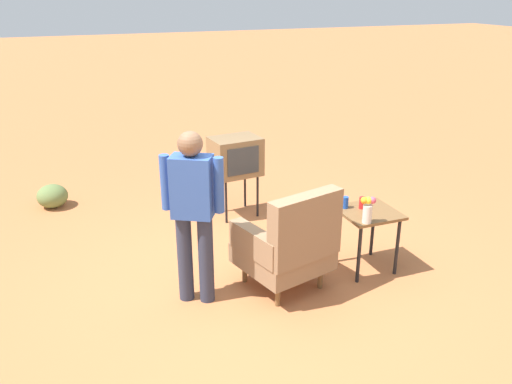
# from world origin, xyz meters

# --- Properties ---
(ground_plane) EXTENTS (60.00, 60.00, 0.00)m
(ground_plane) POSITION_xyz_m (0.00, 0.00, 0.00)
(ground_plane) COLOR #B76B3D
(armchair) EXTENTS (0.93, 0.95, 1.06)m
(armchair) POSITION_xyz_m (-0.31, 0.09, 0.50)
(armchair) COLOR brown
(armchair) RESTS_ON ground
(side_table) EXTENTS (0.56, 0.56, 0.65)m
(side_table) POSITION_xyz_m (-1.23, -0.00, 0.55)
(side_table) COLOR black
(side_table) RESTS_ON ground
(tv_on_stand) EXTENTS (0.64, 0.50, 1.03)m
(tv_on_stand) POSITION_xyz_m (-0.44, -1.81, 0.78)
(tv_on_stand) COLOR black
(tv_on_stand) RESTS_ON ground
(person_standing) EXTENTS (0.51, 0.37, 1.64)m
(person_standing) POSITION_xyz_m (0.57, -0.07, 0.94)
(person_standing) COLOR #2D3347
(person_standing) RESTS_ON ground
(soda_can_red) EXTENTS (0.07, 0.07, 0.12)m
(soda_can_red) POSITION_xyz_m (-1.20, -0.09, 0.71)
(soda_can_red) COLOR red
(soda_can_red) RESTS_ON side_table
(soda_can_blue) EXTENTS (0.07, 0.07, 0.12)m
(soda_can_blue) POSITION_xyz_m (-1.05, -0.16, 0.71)
(soda_can_blue) COLOR blue
(soda_can_blue) RESTS_ON side_table
(flower_vase) EXTENTS (0.14, 0.10, 0.27)m
(flower_vase) POSITION_xyz_m (-1.06, 0.23, 0.80)
(flower_vase) COLOR silver
(flower_vase) RESTS_ON side_table
(shrub_far) EXTENTS (0.40, 0.40, 0.31)m
(shrub_far) POSITION_xyz_m (1.77, -2.94, 0.16)
(shrub_far) COLOR olive
(shrub_far) RESTS_ON ground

